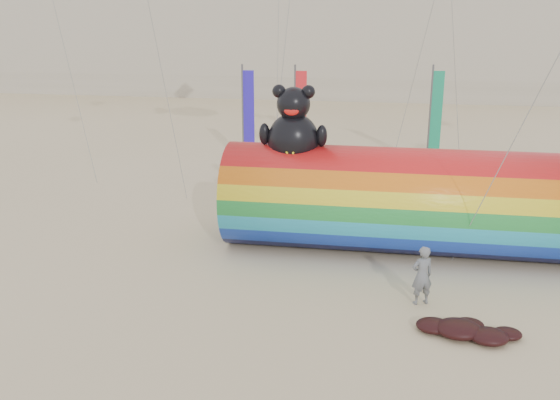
# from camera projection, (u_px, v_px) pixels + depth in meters

# --- Properties ---
(ground) EXTENTS (160.00, 160.00, 0.00)m
(ground) POSITION_uv_depth(u_px,v_px,m) (254.00, 293.00, 18.14)
(ground) COLOR #CCB58C
(ground) RESTS_ON ground
(windsock_assembly) EXTENTS (12.19, 3.71, 5.62)m
(windsock_assembly) POSITION_uv_depth(u_px,v_px,m) (407.00, 198.00, 20.75)
(windsock_assembly) COLOR red
(windsock_assembly) RESTS_ON ground
(kite_handler) EXTENTS (0.74, 0.63, 1.72)m
(kite_handler) POSITION_uv_depth(u_px,v_px,m) (422.00, 275.00, 17.24)
(kite_handler) COLOR slate
(kite_handler) RESTS_ON ground
(fabric_bundle) EXTENTS (2.62, 1.35, 0.41)m
(fabric_bundle) POSITION_uv_depth(u_px,v_px,m) (466.00, 330.00, 15.72)
(fabric_bundle) COLOR black
(fabric_bundle) RESTS_ON ground
(festival_banners) EXTENTS (10.06, 1.42, 5.20)m
(festival_banners) POSITION_uv_depth(u_px,v_px,m) (327.00, 116.00, 31.66)
(festival_banners) COLOR #59595E
(festival_banners) RESTS_ON ground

